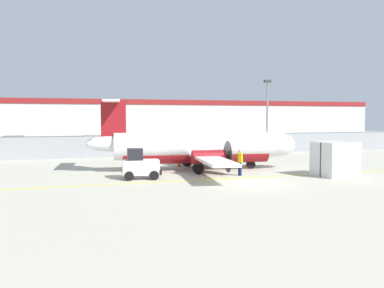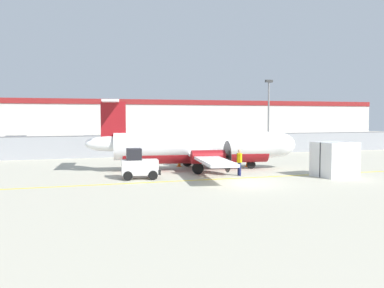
# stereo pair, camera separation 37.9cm
# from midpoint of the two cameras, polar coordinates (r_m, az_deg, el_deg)

# --- Properties ---
(ground_plane) EXTENTS (140.00, 140.00, 0.01)m
(ground_plane) POSITION_cam_midpoint_polar(r_m,az_deg,el_deg) (26.56, 5.05, -4.59)
(ground_plane) COLOR #B2AD99
(perimeter_fence) EXTENTS (98.00, 0.10, 2.10)m
(perimeter_fence) POSITION_cam_midpoint_polar(r_m,az_deg,el_deg) (41.55, -3.73, -0.05)
(perimeter_fence) COLOR gray
(perimeter_fence) RESTS_ON ground
(parking_lot_strip) EXTENTS (98.00, 17.00, 0.12)m
(parking_lot_strip) POSITION_cam_midpoint_polar(r_m,az_deg,el_deg) (52.80, -6.87, -0.42)
(parking_lot_strip) COLOR #38383A
(parking_lot_strip) RESTS_ON ground
(background_building) EXTENTS (91.00, 8.10, 6.50)m
(background_building) POSITION_cam_midpoint_polar(r_m,az_deg,el_deg) (70.89, -9.87, 3.18)
(background_building) COLOR beige
(background_building) RESTS_ON ground
(commuter_airplane) EXTENTS (15.24, 16.07, 4.92)m
(commuter_airplane) POSITION_cam_midpoint_polar(r_m,az_deg,el_deg) (30.54, 0.74, -0.48)
(commuter_airplane) COLOR white
(commuter_airplane) RESTS_ON ground
(baggage_tug) EXTENTS (2.44, 1.60, 1.88)m
(baggage_tug) POSITION_cam_midpoint_polar(r_m,az_deg,el_deg) (26.34, -7.37, -2.81)
(baggage_tug) COLOR silver
(baggage_tug) RESTS_ON ground
(ground_crew_worker) EXTENTS (0.36, 0.54, 1.70)m
(ground_crew_worker) POSITION_cam_midpoint_polar(r_m,az_deg,el_deg) (27.82, 6.03, -2.25)
(ground_crew_worker) COLOR #191E4C
(ground_crew_worker) RESTS_ON ground
(cargo_container) EXTENTS (2.65, 2.31, 2.20)m
(cargo_container) POSITION_cam_midpoint_polar(r_m,az_deg,el_deg) (28.80, 18.16, -1.92)
(cargo_container) COLOR silver
(cargo_container) RESTS_ON ground
(traffic_cone_near_left) EXTENTS (0.36, 0.36, 0.64)m
(traffic_cone_near_left) POSITION_cam_midpoint_polar(r_m,az_deg,el_deg) (32.94, 7.03, -2.45)
(traffic_cone_near_left) COLOR orange
(traffic_cone_near_left) RESTS_ON ground
(traffic_cone_near_right) EXTENTS (0.36, 0.36, 0.64)m
(traffic_cone_near_right) POSITION_cam_midpoint_polar(r_m,az_deg,el_deg) (32.64, -2.08, -2.48)
(traffic_cone_near_right) COLOR orange
(traffic_cone_near_right) RESTS_ON ground
(parked_car_0) EXTENTS (4.25, 2.10, 1.58)m
(parked_car_0) POSITION_cam_midpoint_polar(r_m,az_deg,el_deg) (51.47, -23.01, 0.14)
(parked_car_0) COLOR gray
(parked_car_0) RESTS_ON parking_lot_strip
(parked_car_1) EXTENTS (4.36, 2.35, 1.58)m
(parked_car_1) POSITION_cam_midpoint_polar(r_m,az_deg,el_deg) (50.26, -13.23, 0.25)
(parked_car_1) COLOR gray
(parked_car_1) RESTS_ON parking_lot_strip
(parked_car_2) EXTENTS (4.31, 2.24, 1.58)m
(parked_car_2) POSITION_cam_midpoint_polar(r_m,az_deg,el_deg) (49.52, -5.94, 0.28)
(parked_car_2) COLOR gray
(parked_car_2) RESTS_ON parking_lot_strip
(parked_car_3) EXTENTS (4.35, 2.33, 1.58)m
(parked_car_3) POSITION_cam_midpoint_polar(r_m,az_deg,el_deg) (50.55, 0.30, 0.37)
(parked_car_3) COLOR silver
(parked_car_3) RESTS_ON parking_lot_strip
(parked_car_4) EXTENTS (4.33, 2.29, 1.58)m
(parked_car_4) POSITION_cam_midpoint_polar(r_m,az_deg,el_deg) (53.72, 9.15, 0.52)
(parked_car_4) COLOR navy
(parked_car_4) RESTS_ON parking_lot_strip
(apron_light_pole) EXTENTS (0.70, 0.30, 7.27)m
(apron_light_pole) POSITION_cam_midpoint_polar(r_m,az_deg,el_deg) (41.23, 9.74, 4.30)
(apron_light_pole) COLOR slate
(apron_light_pole) RESTS_ON ground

